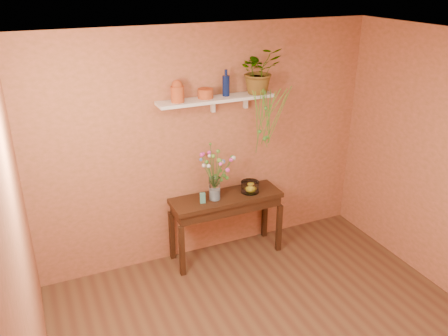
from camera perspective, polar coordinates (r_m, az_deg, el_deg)
name	(u,v)px	position (r m, az deg, el deg)	size (l,w,h in m)	color
room	(305,228)	(3.67, 9.93, -7.33)	(4.04, 4.04, 2.70)	brown
sideboard	(226,205)	(5.41, 0.28, -4.54)	(1.30, 0.42, 0.79)	#321C0F
wall_shelf	(217,99)	(5.02, -0.88, 8.46)	(1.30, 0.24, 0.19)	white
terracotta_jug	(177,92)	(4.82, -5.77, 9.37)	(0.15, 0.15, 0.23)	#AE4321
terracotta_pot	(206,93)	(4.97, -2.30, 9.18)	(0.17, 0.17, 0.10)	#AE4321
blue_bottle	(226,85)	(5.04, 0.24, 10.18)	(0.10, 0.10, 0.29)	#0B1746
spider_plant	(259,70)	(5.15, 4.37, 11.93)	(0.45, 0.39, 0.50)	#3C7D2A
plant_fronds	(266,121)	(5.17, 5.20, 5.76)	(0.50, 0.40, 0.75)	#3C7D2A
glass_vase	(215,190)	(5.23, -1.17, -2.74)	(0.13, 0.13, 0.27)	white
bouquet	(218,164)	(5.11, -0.79, 0.45)	(0.41, 0.47, 0.49)	#386B28
glass_bowl	(250,187)	(5.43, 3.22, -2.38)	(0.21, 0.21, 0.13)	white
lemon	(250,188)	(5.44, 3.28, -2.47)	(0.08, 0.08, 0.08)	#F9F432
carton	(203,198)	(5.18, -2.66, -3.71)	(0.06, 0.04, 0.12)	#2C6082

